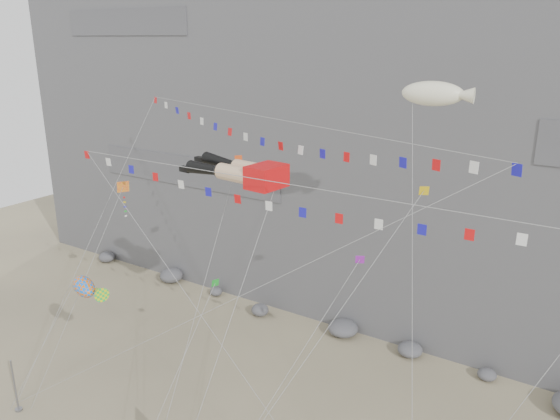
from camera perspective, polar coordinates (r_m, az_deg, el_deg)
name	(u,v)px	position (r m, az deg, el deg)	size (l,w,h in m)	color
cliff	(422,33)	(56.02, 14.64, 17.50)	(80.00, 28.00, 50.00)	slate
talus_boulders	(343,329)	(48.41, 6.60, -12.20)	(60.00, 3.00, 1.20)	slate
anchor_pole_left	(15,386)	(42.87, -25.98, -16.19)	(0.12, 0.12, 3.95)	slate
legs_kite	(240,171)	(34.19, -4.18, 4.05)	(9.01, 15.52, 21.52)	red
flag_banner_upper	(271,119)	(35.75, -0.96, 9.54)	(31.91, 17.95, 26.69)	red
flag_banner_lower	(286,184)	(30.07, 0.59, 2.73)	(33.52, 5.96, 20.00)	red
harlequin_kite	(123,188)	(40.66, -16.12, 2.25)	(2.84, 9.15, 16.58)	red
fish_windsock	(84,287)	(38.13, -19.80, -7.55)	(6.58, 5.05, 10.74)	orange
blimp_windsock	(433,94)	(33.58, 15.65, 11.57)	(6.95, 12.93, 24.92)	white
small_kite_a	(237,165)	(38.32, -4.53, 4.75)	(4.60, 15.38, 22.34)	#DC4412
small_kite_b	(357,264)	(32.40, 8.07, -5.58)	(4.31, 13.05, 17.68)	purple
small_kite_c	(214,287)	(34.63, -6.95, -7.97)	(1.95, 11.79, 14.96)	green
small_kite_d	(420,196)	(32.53, 14.43, 1.39)	(6.97, 17.22, 23.86)	gold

